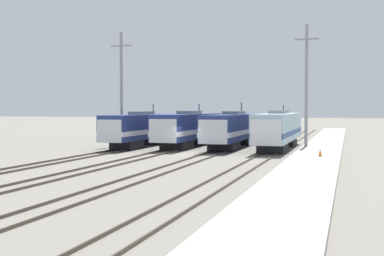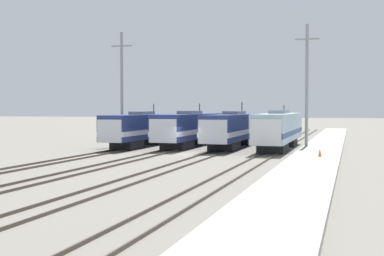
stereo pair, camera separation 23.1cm
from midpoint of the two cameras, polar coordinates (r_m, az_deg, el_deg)
ground_plane at (r=50.41m, az=-0.59°, el=-2.74°), size 400.00×400.00×0.00m
rail_pair_far_left at (r=53.10m, az=-8.42°, el=-2.43°), size 1.50×120.00×0.15m
rail_pair_center_left at (r=51.20m, az=-3.29°, el=-2.58°), size 1.51×120.00×0.15m
rail_pair_center_right at (r=49.73m, az=2.19°, el=-2.72°), size 1.51×120.00×0.15m
rail_pair_far_right at (r=48.75m, az=7.94°, el=-2.84°), size 1.50×120.00×0.15m
locomotive_far_left at (r=59.21m, az=-5.67°, el=-0.06°), size 2.79×16.81×4.80m
locomotive_center_left at (r=59.09m, az=-0.53°, el=-0.02°), size 3.05×17.99×4.83m
locomotive_center_right at (r=58.03m, az=4.29°, el=-0.08°), size 3.02×19.04×4.97m
locomotive_far_right at (r=55.84m, az=9.05°, el=-0.13°), size 3.06×18.35×4.62m
catenary_tower_left at (r=61.52m, az=-7.66°, el=4.34°), size 2.45×0.32×12.91m
catenary_tower_right at (r=56.36m, az=12.00°, el=4.52°), size 2.45×0.32×12.91m
platform at (r=48.29m, az=13.14°, el=-2.79°), size 4.00×120.00×0.36m
traffic_cone at (r=44.39m, az=13.37°, el=-2.56°), size 0.28×0.28×0.66m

